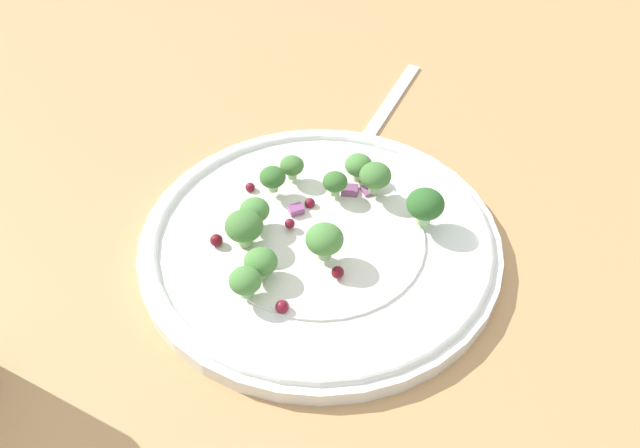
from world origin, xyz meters
TOP-DOWN VIEW (x-y plane):
  - ground_plane at (0.00, 0.00)cm, footprint 180.00×180.00cm
  - plate at (2.74, 1.77)cm, footprint 27.50×27.50cm
  - dressing_pool at (2.74, 1.77)cm, footprint 15.95×15.95cm
  - broccoli_floret_0 at (10.75, 1.48)cm, footprint 2.88×2.88cm
  - broccoli_floret_1 at (-1.87, 3.79)cm, footprint 2.26×2.26cm
  - broccoli_floret_2 at (2.57, -0.72)cm, footprint 2.74×2.74cm
  - broccoli_floret_3 at (7.88, 5.36)cm, footprint 2.52×2.52cm
  - broccoli_floret_4 at (1.79, 8.57)cm, footprint 1.96×1.96cm
  - broccoli_floret_5 at (4.78, 5.89)cm, footprint 1.98×1.98cm
  - broccoli_floret_6 at (-3.41, -2.98)cm, footprint 2.26×2.26cm
  - broccoli_floret_7 at (-0.19, 7.09)cm, footprint 2.08×2.08cm
  - broccoli_floret_8 at (-2.13, -1.37)cm, footprint 2.39×2.39cm
  - broccoli_floret_9 at (-2.86, 2.00)cm, footprint 2.82×2.82cm
  - broccoli_floret_10 at (7.11, 7.69)cm, footprint 2.25×2.25cm
  - cranberry_0 at (-1.19, -4.66)cm, footprint 0.93×0.93cm
  - cranberry_1 at (2.63, 5.30)cm, footprint 0.83×0.83cm
  - cranberry_2 at (-1.76, 8.06)cm, footprint 0.79×0.79cm
  - cranberry_3 at (0.64, 2.99)cm, footprint 0.78×0.78cm
  - cranberry_4 at (2.31, 1.58)cm, footprint 0.72×0.72cm
  - cranberry_5 at (-4.99, 2.42)cm, footprint 0.95×0.95cm
  - cranberry_6 at (3.15, -2.58)cm, footprint 0.91×0.91cm
  - onion_bit_0 at (6.09, 6.25)cm, footprint 1.63×1.59cm
  - onion_bit_1 at (1.41, 4.69)cm, footprint 1.28×1.10cm
  - onion_bit_2 at (7.62, 6.03)cm, footprint 1.28×1.35cm
  - fork at (11.27, 16.75)cm, footprint 12.35×16.13cm

SIDE VIEW (x-z plane):
  - ground_plane at x=0.00cm, z-range -2.00..0.00cm
  - fork at x=11.27cm, z-range 0.00..0.50cm
  - plate at x=2.74cm, z-range 0.01..1.71cm
  - dressing_pool at x=2.74cm, z-range 1.20..1.40cm
  - onion_bit_2 at x=7.62cm, z-range 1.26..1.64cm
  - onion_bit_0 at x=6.09cm, z-range 1.33..1.76cm
  - cranberry_1 at x=2.63cm, z-range 1.22..2.05cm
  - cranberry_2 at x=-1.76cm, z-range 1.29..2.08cm
  - cranberry_0 at x=-1.19cm, z-range 1.25..2.18cm
  - onion_bit_1 at x=1.41cm, z-range 1.51..2.00cm
  - cranberry_5 at x=-4.99cm, z-range 1.40..2.35cm
  - cranberry_3 at x=0.64cm, z-range 1.57..2.35cm
  - cranberry_6 at x=3.15cm, z-range 1.54..2.45cm
  - cranberry_4 at x=2.31cm, z-range 1.71..2.44cm
  - broccoli_floret_10 at x=7.11cm, z-range 1.69..3.96cm
  - broccoli_floret_8 at x=-2.13cm, z-range 1.66..4.08cm
  - broccoli_floret_4 at x=1.79cm, z-range 1.94..3.92cm
  - broccoli_floret_5 at x=4.78cm, z-range 1.96..3.96cm
  - broccoli_floret_6 at x=-3.41cm, z-range 1.83..4.13cm
  - broccoli_floret_1 at x=-1.87cm, z-range 1.90..4.19cm
  - broccoli_floret_7 at x=-0.19cm, z-range 2.18..4.29cm
  - broccoli_floret_9 at x=-2.86cm, z-range 1.85..4.71cm
  - broccoli_floret_0 at x=10.75cm, z-range 1.98..4.90cm
  - broccoli_floret_3 at x=7.88cm, z-range 2.24..4.79cm
  - broccoli_floret_2 at x=2.57cm, z-range 2.16..4.93cm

